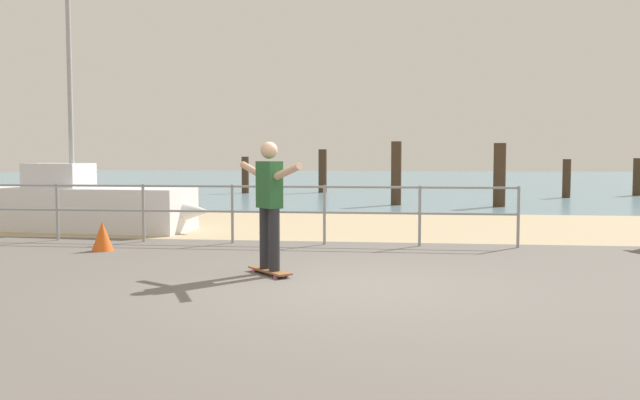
{
  "coord_description": "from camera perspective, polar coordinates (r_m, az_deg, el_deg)",
  "views": [
    {
      "loc": [
        0.68,
        -7.7,
        1.55
      ],
      "look_at": [
        -0.49,
        2.0,
        0.9
      ],
      "focal_mm": 37.14,
      "sensor_mm": 36.0,
      "label": 1
    }
  ],
  "objects": [
    {
      "name": "groyne_post_4",
      "position": [
        25.99,
        20.47,
        1.74
      ],
      "size": [
        0.29,
        0.29,
        1.44
      ],
      "primitive_type": "cylinder",
      "color": "#422D1E",
      "rests_on": "ground"
    },
    {
      "name": "groyne_post_1",
      "position": [
        27.78,
        0.23,
        2.5
      ],
      "size": [
        0.35,
        0.35,
        1.83
      ],
      "primitive_type": "cylinder",
      "color": "#422D1E",
      "rests_on": "ground"
    },
    {
      "name": "railing_fence",
      "position": [
        11.93,
        -11.35,
        -0.36
      ],
      "size": [
        11.45,
        0.05,
        1.05
      ],
      "color": "gray",
      "rests_on": "ground"
    },
    {
      "name": "traffic_cone",
      "position": [
        11.26,
        -18.23,
        -3.01
      ],
      "size": [
        0.36,
        0.36,
        0.5
      ],
      "primitive_type": "cone",
      "color": "#E55919",
      "rests_on": "ground"
    },
    {
      "name": "skateboarder",
      "position": [
        8.51,
        -4.39,
        0.21
      ],
      "size": [
        1.03,
        1.14,
        1.65
      ],
      "color": "#26262B",
      "rests_on": "skateboard"
    },
    {
      "name": "sea_surface",
      "position": [
        42.73,
        5.96,
        1.71
      ],
      "size": [
        72.0,
        50.0,
        0.04
      ],
      "primitive_type": "cube",
      "color": "slate",
      "rests_on": "ground"
    },
    {
      "name": "groyne_post_2",
      "position": [
        20.8,
        6.58,
        2.28
      ],
      "size": [
        0.32,
        0.32,
        2.01
      ],
      "primitive_type": "cylinder",
      "color": "#422D1E",
      "rests_on": "ground"
    },
    {
      "name": "sailboat",
      "position": [
        14.45,
        -19.0,
        -0.47
      ],
      "size": [
        5.03,
        1.8,
        5.4
      ],
      "color": "silver",
      "rests_on": "ground"
    },
    {
      "name": "groyne_post_3",
      "position": [
        20.72,
        15.21,
        2.07
      ],
      "size": [
        0.37,
        0.37,
        1.94
      ],
      "primitive_type": "cylinder",
      "color": "#422D1E",
      "rests_on": "ground"
    },
    {
      "name": "beach_strip",
      "position": [
        14.8,
        4.21,
        -2.22
      ],
      "size": [
        24.0,
        6.0,
        0.04
      ],
      "primitive_type": "cube",
      "color": "tan",
      "rests_on": "ground"
    },
    {
      "name": "groyne_post_0",
      "position": [
        27.44,
        -6.46,
        2.14
      ],
      "size": [
        0.3,
        0.3,
        1.52
      ],
      "primitive_type": "cylinder",
      "color": "#422D1E",
      "rests_on": "ground"
    },
    {
      "name": "ground_plane",
      "position": [
        6.91,
        1.07,
        -9.16
      ],
      "size": [
        24.0,
        10.0,
        0.04
      ],
      "primitive_type": "cube",
      "color": "#605B56",
      "rests_on": "ground"
    },
    {
      "name": "skateboard",
      "position": [
        8.62,
        -4.35,
        -6.1
      ],
      "size": [
        0.68,
        0.73,
        0.08
      ],
      "color": "brown",
      "rests_on": "ground"
    },
    {
      "name": "groyne_post_5",
      "position": [
        28.55,
        25.72,
        1.79
      ],
      "size": [
        0.38,
        0.38,
        1.47
      ],
      "primitive_type": "cylinder",
      "color": "#422D1E",
      "rests_on": "ground"
    }
  ]
}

